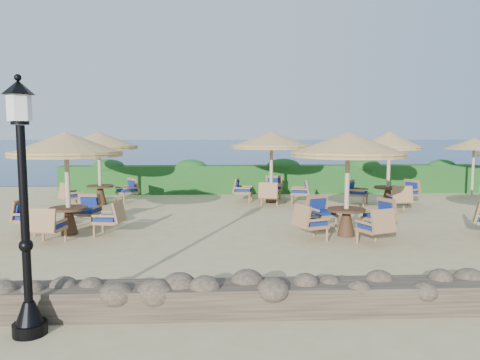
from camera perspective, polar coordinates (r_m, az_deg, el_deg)
ground at (r=13.33m, az=7.40°, el=-5.64°), size 120.00×120.00×0.00m
sea at (r=82.93m, az=-1.04°, el=4.15°), size 160.00×160.00×0.00m
hedge at (r=20.29m, az=3.89°, el=0.11°), size 18.00×0.90×1.20m
stone_wall at (r=7.45m, az=15.95°, el=-13.48°), size 15.00×0.65×0.44m
lamp_post at (r=6.64m, az=-24.77°, el=-4.31°), size 0.44×0.44×3.31m
extra_parasol at (r=20.69m, az=26.66°, el=3.96°), size 2.30×2.30×2.41m
cafe_set_0 at (r=12.78m, az=-20.36°, el=1.86°), size 2.87×2.87×2.65m
cafe_set_1 at (r=12.10m, az=12.98°, el=1.95°), size 2.93×2.93×2.65m
cafe_set_3 at (r=17.60m, az=-16.81°, el=3.57°), size 2.79×2.79×2.65m
cafe_set_4 at (r=17.49m, az=3.85°, el=3.39°), size 3.06×3.06×2.65m
cafe_set_5 at (r=17.28m, az=17.70°, el=2.66°), size 2.77×2.53×2.65m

